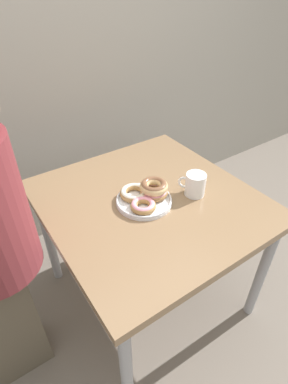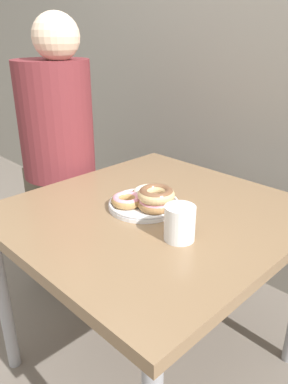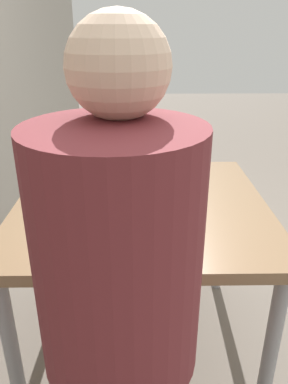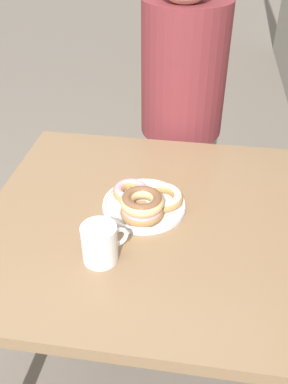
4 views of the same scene
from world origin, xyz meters
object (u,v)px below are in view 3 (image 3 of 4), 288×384
at_px(person_figure, 119,333).
at_px(donut_plate, 143,197).
at_px(coffee_mug, 161,171).
at_px(dining_table, 141,220).

bearing_deg(person_figure, donut_plate, -5.06).
distance_m(donut_plate, person_figure, 0.68).
height_order(coffee_mug, person_figure, person_figure).
distance_m(dining_table, coffee_mug, 0.25).
distance_m(donut_plate, coffee_mug, 0.23).
bearing_deg(dining_table, coffee_mug, -25.13).
distance_m(dining_table, donut_plate, 0.12).
bearing_deg(person_figure, dining_table, -4.30).
relative_size(donut_plate, coffee_mug, 2.27).
bearing_deg(dining_table, donut_plate, -164.67).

